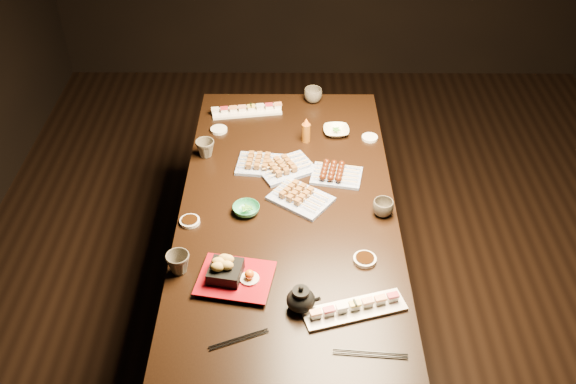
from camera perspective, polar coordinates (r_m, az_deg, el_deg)
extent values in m
plane|color=black|center=(3.26, 4.67, -10.94)|extent=(5.00, 5.00, 0.00)
cube|color=black|center=(2.95, -0.01, -6.58)|extent=(0.95, 1.83, 0.75)
imported|color=#2F8F5F|center=(2.65, -3.73, -1.57)|extent=(0.14, 0.14, 0.03)
imported|color=#EDE6C1|center=(3.12, 4.30, 5.42)|extent=(0.13, 0.13, 0.03)
imported|color=#4C453A|center=(2.42, -9.72, -6.25)|extent=(0.11, 0.11, 0.08)
imported|color=#4C453A|center=(2.65, 8.44, -1.40)|extent=(0.09, 0.09, 0.07)
imported|color=#4C453A|center=(2.97, -7.36, 3.86)|extent=(0.09, 0.09, 0.08)
imported|color=#4C453A|center=(3.36, 2.24, 8.60)|extent=(0.11, 0.11, 0.07)
cylinder|color=brown|center=(3.03, 1.62, 5.54)|extent=(0.05, 0.05, 0.13)
cylinder|color=white|center=(2.63, -8.72, -2.59)|extent=(0.09, 0.09, 0.01)
cylinder|color=white|center=(3.10, 7.28, 4.81)|extent=(0.08, 0.08, 0.01)
cylinder|color=white|center=(2.46, 6.84, -5.97)|extent=(0.10, 0.10, 0.02)
cylinder|color=white|center=(3.15, -6.17, 5.52)|extent=(0.10, 0.10, 0.01)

